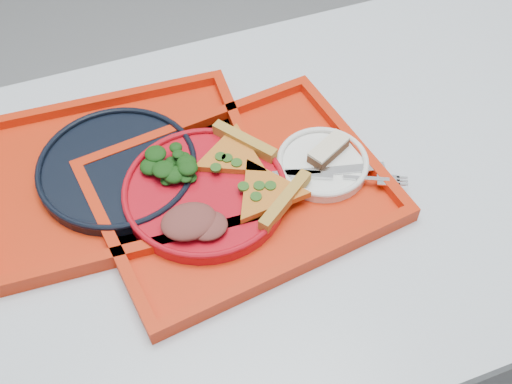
% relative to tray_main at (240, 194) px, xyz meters
% --- Properties ---
extents(ground, '(10.00, 10.00, 0.00)m').
position_rel_tray_main_xyz_m(ground, '(0.07, 0.00, -0.76)').
color(ground, gray).
rests_on(ground, ground).
extents(table, '(1.60, 0.80, 0.75)m').
position_rel_tray_main_xyz_m(table, '(0.07, 0.00, -0.08)').
color(table, silver).
rests_on(table, ground).
extents(tray_main, '(0.49, 0.41, 0.01)m').
position_rel_tray_main_xyz_m(tray_main, '(0.00, 0.00, 0.00)').
color(tray_main, red).
rests_on(tray_main, table).
extents(tray_far, '(0.47, 0.37, 0.01)m').
position_rel_tray_main_xyz_m(tray_far, '(-0.17, 0.11, 0.00)').
color(tray_far, red).
rests_on(tray_far, table).
extents(dinner_plate, '(0.26, 0.26, 0.02)m').
position_rel_tray_main_xyz_m(dinner_plate, '(-0.05, 0.01, 0.02)').
color(dinner_plate, '#AF0B18').
rests_on(dinner_plate, tray_main).
extents(side_plate, '(0.15, 0.15, 0.01)m').
position_rel_tray_main_xyz_m(side_plate, '(0.14, 0.00, 0.01)').
color(side_plate, white).
rests_on(side_plate, tray_main).
extents(navy_plate, '(0.26, 0.26, 0.02)m').
position_rel_tray_main_xyz_m(navy_plate, '(-0.17, 0.11, 0.01)').
color(navy_plate, black).
rests_on(navy_plate, tray_far).
extents(pizza_slice_a, '(0.18, 0.18, 0.02)m').
position_rel_tray_main_xyz_m(pizza_slice_a, '(0.03, -0.03, 0.03)').
color(pizza_slice_a, orange).
rests_on(pizza_slice_a, dinner_plate).
extents(pizza_slice_b, '(0.18, 0.17, 0.02)m').
position_rel_tray_main_xyz_m(pizza_slice_b, '(0.01, 0.06, 0.03)').
color(pizza_slice_b, orange).
rests_on(pizza_slice_b, dinner_plate).
extents(salad_heap, '(0.08, 0.07, 0.04)m').
position_rel_tray_main_xyz_m(salad_heap, '(-0.10, 0.06, 0.04)').
color(salad_heap, black).
rests_on(salad_heap, dinner_plate).
extents(meat_portion, '(0.09, 0.07, 0.03)m').
position_rel_tray_main_xyz_m(meat_portion, '(-0.10, -0.05, 0.04)').
color(meat_portion, brown).
rests_on(meat_portion, dinner_plate).
extents(dessert_bar, '(0.08, 0.06, 0.02)m').
position_rel_tray_main_xyz_m(dessert_bar, '(0.16, 0.01, 0.03)').
color(dessert_bar, '#4A2718').
rests_on(dessert_bar, side_plate).
extents(knife, '(0.18, 0.06, 0.01)m').
position_rel_tray_main_xyz_m(knife, '(0.15, -0.02, 0.02)').
color(knife, silver).
rests_on(knife, side_plate).
extents(fork, '(0.18, 0.10, 0.01)m').
position_rel_tray_main_xyz_m(fork, '(0.16, -0.04, 0.02)').
color(fork, silver).
rests_on(fork, side_plate).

